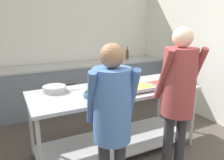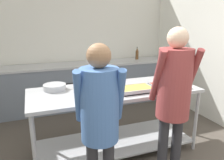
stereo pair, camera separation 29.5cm
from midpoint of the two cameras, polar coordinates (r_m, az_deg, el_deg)
wall_rear at (r=4.83m, az=-14.17°, el=9.35°), size 4.33×0.06×2.65m
wall_right at (r=4.32m, az=21.33°, el=8.16°), size 0.06×3.74×2.65m
back_counter at (r=4.64m, az=-12.48°, el=-1.64°), size 4.17×0.65×0.92m
serving_counter at (r=2.99m, az=-1.98°, el=-7.75°), size 2.22×0.87×0.90m
sauce_pan at (r=2.91m, az=-17.63°, el=-2.18°), size 0.43×0.29×0.08m
broccoli_bowl at (r=2.60m, az=-8.69°, el=-3.74°), size 0.18×0.18×0.09m
plate_stack at (r=2.78m, az=-4.73°, el=-2.75°), size 0.22×0.22×0.04m
serving_tray_vegetables at (r=2.82m, az=3.34°, el=-2.32°), size 0.45×0.29×0.05m
serving_tray_roast at (r=3.09m, az=11.65°, el=-1.09°), size 0.49×0.29×0.05m
guest_serving_left at (r=2.38m, az=13.62°, el=-2.44°), size 0.50×0.41×1.72m
guest_serving_right at (r=1.95m, az=-4.37°, el=-8.53°), size 0.49×0.40×1.60m
water_bottle at (r=5.07m, az=2.33°, el=6.94°), size 0.07×0.07×0.28m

